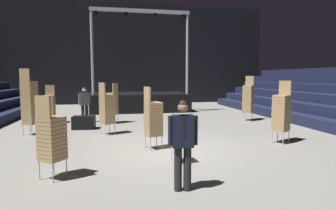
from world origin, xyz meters
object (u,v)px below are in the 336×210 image
object	(u,v)px
stage_riser	(140,100)
equipment_road_case	(84,123)
man_with_tie	(183,140)
loose_chair_near_man	(178,142)
chair_stack_mid_right	(107,108)
chair_stack_rear_centre	(30,102)
chair_stack_front_left	(281,112)
crew_worker_near_stage	(85,103)
chair_stack_rear_left	(112,103)
chair_stack_front_right	(248,98)
chair_stack_mid_centre	(51,137)
chair_stack_mid_left	(153,118)
chair_stack_rear_right	(49,104)

from	to	relation	value
stage_riser	equipment_road_case	xyz separation A→B (m)	(-2.87, -6.05, -0.38)
man_with_tie	loose_chair_near_man	distance (m)	1.85
chair_stack_mid_right	chair_stack_rear_centre	distance (m)	2.87
chair_stack_rear_centre	man_with_tie	bearing A→B (deg)	-30.65
chair_stack_front_left	crew_worker_near_stage	world-z (taller)	chair_stack_front_left
equipment_road_case	crew_worker_near_stage	bearing A→B (deg)	94.16
chair_stack_mid_right	loose_chair_near_man	xyz separation A→B (m)	(1.87, -3.93, -0.45)
chair_stack_front_left	chair_stack_rear_left	size ratio (longest dim) A/B	1.09
chair_stack_front_right	chair_stack_rear_centre	distance (m)	9.77
man_with_tie	equipment_road_case	distance (m)	7.49
man_with_tie	chair_stack_mid_centre	size ratio (longest dim) A/B	0.97
stage_riser	chair_stack_mid_centre	size ratio (longest dim) A/B	3.39
chair_stack_mid_right	crew_worker_near_stage	size ratio (longest dim) A/B	1.16
chair_stack_front_left	chair_stack_mid_left	bearing A→B (deg)	59.47
chair_stack_front_left	chair_stack_rear_centre	distance (m)	8.97
crew_worker_near_stage	equipment_road_case	xyz separation A→B (m)	(0.12, -1.64, -0.69)
chair_stack_mid_left	chair_stack_rear_centre	distance (m)	5.15
chair_stack_mid_right	chair_stack_rear_right	bearing A→B (deg)	-169.99
stage_riser	man_with_tie	world-z (taller)	stage_riser
chair_stack_rear_right	crew_worker_near_stage	world-z (taller)	chair_stack_rear_right
chair_stack_rear_left	chair_stack_front_right	bearing A→B (deg)	-61.79
chair_stack_rear_right	chair_stack_front_left	bearing A→B (deg)	148.74
man_with_tie	chair_stack_rear_centre	bearing A→B (deg)	-49.09
chair_stack_front_left	chair_stack_rear_left	bearing A→B (deg)	17.23
chair_stack_rear_right	crew_worker_near_stage	bearing A→B (deg)	-179.73
chair_stack_front_right	crew_worker_near_stage	world-z (taller)	chair_stack_front_right
stage_riser	chair_stack_mid_left	distance (m)	9.84
chair_stack_mid_right	equipment_road_case	world-z (taller)	chair_stack_mid_right
chair_stack_mid_centre	crew_worker_near_stage	world-z (taller)	chair_stack_mid_centre
chair_stack_front_left	chair_stack_rear_left	xyz separation A→B (m)	(-5.49, 5.09, -0.08)
chair_stack_front_left	man_with_tie	bearing A→B (deg)	97.94
chair_stack_front_left	equipment_road_case	distance (m)	7.71
chair_stack_front_right	chair_stack_mid_left	bearing A→B (deg)	84.54
chair_stack_mid_centre	chair_stack_rear_right	world-z (taller)	same
crew_worker_near_stage	equipment_road_case	bearing A→B (deg)	-102.76
crew_worker_near_stage	equipment_road_case	size ratio (longest dim) A/B	1.88
chair_stack_mid_left	chair_stack_rear_left	world-z (taller)	same
chair_stack_mid_right	chair_stack_rear_left	bearing A→B (deg)	144.45
chair_stack_front_left	loose_chair_near_man	size ratio (longest dim) A/B	2.17
chair_stack_rear_centre	crew_worker_near_stage	bearing A→B (deg)	79.69
chair_stack_mid_centre	chair_stack_rear_right	xyz separation A→B (m)	(-1.67, 7.56, 0.00)
chair_stack_mid_right	equipment_road_case	size ratio (longest dim) A/B	2.18
chair_stack_rear_centre	loose_chair_near_man	bearing A→B (deg)	-19.05
chair_stack_rear_left	equipment_road_case	xyz separation A→B (m)	(-1.16, -1.27, -0.68)
crew_worker_near_stage	stage_riser	bearing A→B (deg)	38.97
chair_stack_front_right	chair_stack_rear_centre	world-z (taller)	chair_stack_rear_centre
chair_stack_front_right	loose_chair_near_man	distance (m)	7.81
chair_stack_rear_left	equipment_road_case	distance (m)	1.85
chair_stack_rear_centre	loose_chair_near_man	size ratio (longest dim) A/B	2.62
chair_stack_mid_right	crew_worker_near_stage	world-z (taller)	chair_stack_mid_right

